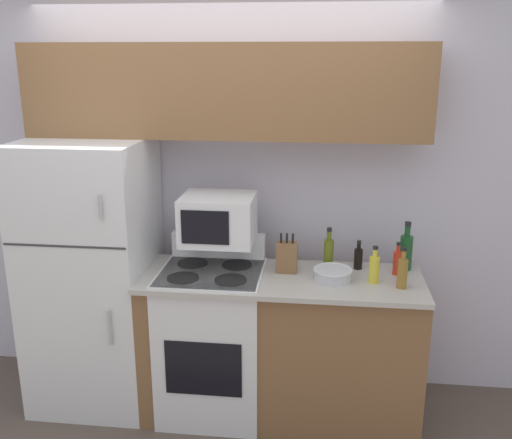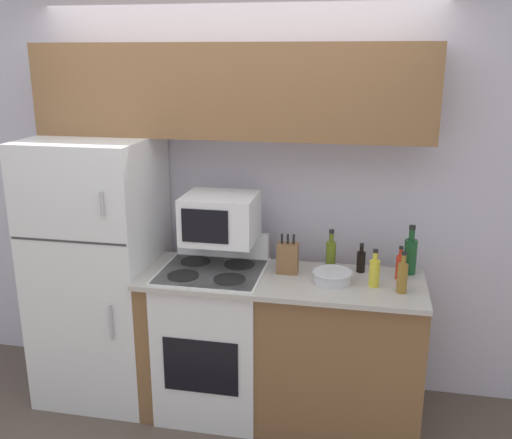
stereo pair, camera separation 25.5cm
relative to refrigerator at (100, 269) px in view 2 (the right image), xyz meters
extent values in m
plane|color=brown|center=(0.84, -0.36, -0.86)|extent=(12.00, 12.00, 0.00)
cube|color=silver|center=(0.84, 0.39, 0.42)|extent=(8.00, 0.05, 2.55)
cube|color=brown|center=(1.20, -0.08, -0.40)|extent=(1.67, 0.56, 0.90)
cube|color=#BCB7AD|center=(1.20, -0.10, 0.06)|extent=(1.67, 0.60, 0.03)
cube|color=white|center=(0.00, 0.00, 0.00)|extent=(0.74, 0.72, 1.71)
cube|color=#383838|center=(0.00, -0.35, 0.31)|extent=(0.72, 0.01, 0.01)
cylinder|color=#B7B7BC|center=(0.24, -0.37, 0.55)|extent=(0.02, 0.02, 0.14)
cylinder|color=#B7B7BC|center=(0.24, -0.37, -0.17)|extent=(0.02, 0.02, 0.22)
cube|color=brown|center=(0.84, 0.20, 1.13)|extent=(2.41, 0.34, 0.55)
cube|color=white|center=(0.78, -0.09, -0.38)|extent=(0.62, 0.56, 0.94)
cube|color=black|center=(0.78, -0.38, -0.40)|extent=(0.45, 0.01, 0.34)
cube|color=#2D2D2D|center=(0.78, -0.09, 0.08)|extent=(0.60, 0.54, 0.01)
cube|color=white|center=(0.78, 0.18, 0.17)|extent=(0.60, 0.06, 0.16)
cylinder|color=black|center=(0.64, -0.22, 0.09)|extent=(0.19, 0.19, 0.01)
cylinder|color=black|center=(0.92, -0.22, 0.09)|extent=(0.19, 0.19, 0.01)
cylinder|color=black|center=(0.64, 0.03, 0.09)|extent=(0.19, 0.19, 0.01)
cylinder|color=black|center=(0.92, 0.03, 0.09)|extent=(0.19, 0.19, 0.01)
cube|color=white|center=(0.82, 0.00, 0.39)|extent=(0.43, 0.37, 0.28)
cube|color=black|center=(0.77, -0.19, 0.39)|extent=(0.28, 0.01, 0.20)
cube|color=brown|center=(1.23, -0.01, 0.17)|extent=(0.12, 0.08, 0.19)
cylinder|color=black|center=(1.20, -0.02, 0.29)|extent=(0.01, 0.01, 0.06)
cylinder|color=black|center=(1.23, -0.02, 0.29)|extent=(0.01, 0.01, 0.06)
cylinder|color=black|center=(1.27, -0.02, 0.29)|extent=(0.01, 0.01, 0.06)
cylinder|color=silver|center=(1.51, -0.11, 0.11)|extent=(0.22, 0.22, 0.06)
torus|color=silver|center=(1.51, -0.11, 0.14)|extent=(0.23, 0.23, 0.01)
cylinder|color=#5B6619|center=(1.48, 0.07, 0.17)|extent=(0.06, 0.06, 0.18)
cylinder|color=#5B6619|center=(1.48, 0.07, 0.29)|extent=(0.03, 0.03, 0.06)
cylinder|color=black|center=(1.48, 0.07, 0.33)|extent=(0.03, 0.03, 0.02)
cylinder|color=gold|center=(1.74, -0.12, 0.15)|extent=(0.06, 0.06, 0.15)
cylinder|color=gold|center=(1.74, -0.12, 0.26)|extent=(0.03, 0.03, 0.05)
cylinder|color=black|center=(1.74, -0.12, 0.29)|extent=(0.03, 0.03, 0.02)
cylinder|color=red|center=(1.89, 0.02, 0.15)|extent=(0.05, 0.05, 0.14)
cylinder|color=red|center=(1.89, 0.02, 0.24)|extent=(0.02, 0.02, 0.04)
cylinder|color=black|center=(1.89, 0.02, 0.27)|extent=(0.02, 0.03, 0.02)
cylinder|color=black|center=(1.66, 0.09, 0.14)|extent=(0.05, 0.05, 0.13)
cylinder|color=black|center=(1.66, 0.09, 0.22)|extent=(0.02, 0.02, 0.04)
cylinder|color=black|center=(1.66, 0.09, 0.25)|extent=(0.03, 0.03, 0.01)
cylinder|color=olive|center=(1.89, -0.18, 0.16)|extent=(0.06, 0.06, 0.17)
cylinder|color=olive|center=(1.89, -0.18, 0.27)|extent=(0.03, 0.03, 0.05)
cylinder|color=black|center=(1.89, -0.18, 0.31)|extent=(0.03, 0.03, 0.02)
cylinder|color=#194C23|center=(1.95, 0.12, 0.18)|extent=(0.08, 0.08, 0.21)
cylinder|color=#194C23|center=(1.95, 0.12, 0.32)|extent=(0.03, 0.03, 0.07)
cylinder|color=black|center=(1.95, 0.12, 0.37)|extent=(0.04, 0.04, 0.02)
camera|label=1|loc=(1.42, -3.24, 1.34)|focal=40.00mm
camera|label=2|loc=(1.68, -3.20, 1.34)|focal=40.00mm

